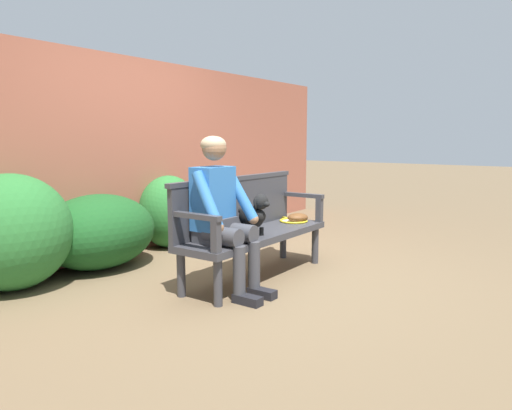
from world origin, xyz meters
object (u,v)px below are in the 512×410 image
(tennis_racket, at_px, (292,220))
(baseball_glove, at_px, (298,218))
(person_seated, at_px, (221,209))
(garden_bench, at_px, (256,238))
(dog_on_bench, at_px, (254,215))

(tennis_racket, xyz_separation_m, baseball_glove, (-0.00, -0.07, 0.04))
(person_seated, xyz_separation_m, baseball_glove, (1.19, -0.03, -0.23))
(garden_bench, xyz_separation_m, person_seated, (-0.51, -0.01, 0.33))
(baseball_glove, bearing_deg, dog_on_bench, -145.32)
(tennis_racket, relative_size, baseball_glove, 2.60)
(person_seated, bearing_deg, garden_bench, 1.41)
(person_seated, relative_size, baseball_glove, 5.91)
(garden_bench, height_order, tennis_racket, tennis_racket)
(garden_bench, distance_m, person_seated, 0.61)
(person_seated, distance_m, tennis_racket, 1.22)
(garden_bench, xyz_separation_m, tennis_racket, (0.68, 0.02, 0.07))
(person_seated, bearing_deg, dog_on_bench, -7.85)
(garden_bench, height_order, baseball_glove, baseball_glove)
(garden_bench, bearing_deg, person_seated, -178.59)
(baseball_glove, bearing_deg, garden_bench, -150.61)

